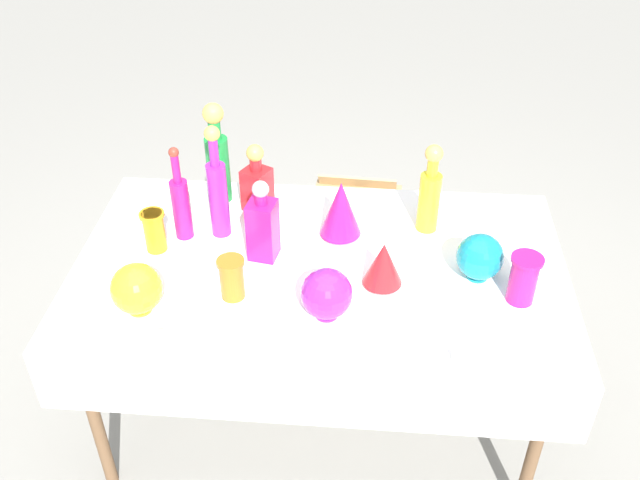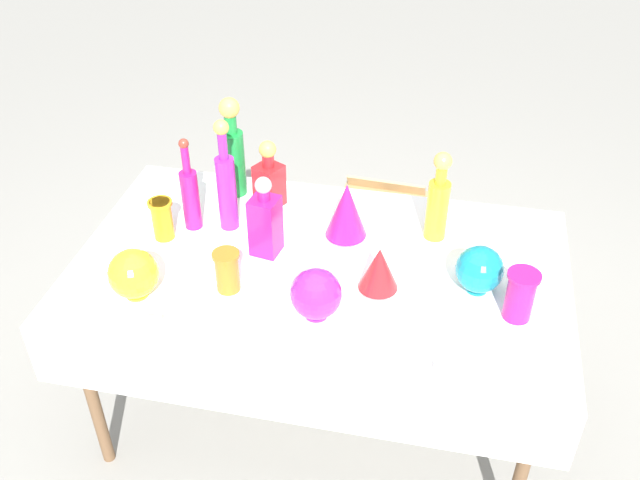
{
  "view_description": "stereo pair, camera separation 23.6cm",
  "coord_description": "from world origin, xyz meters",
  "px_view_note": "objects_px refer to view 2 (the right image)",
  "views": [
    {
      "loc": [
        0.16,
        -1.89,
        2.28
      ],
      "look_at": [
        0.0,
        0.0,
        0.86
      ],
      "focal_mm": 40.0,
      "sensor_mm": 36.0,
      "label": 1
    },
    {
      "loc": [
        0.39,
        -1.85,
        2.28
      ],
      "look_at": [
        0.0,
        0.0,
        0.86
      ],
      "focal_mm": 40.0,
      "sensor_mm": 36.0,
      "label": 2
    }
  ],
  "objects_px": {
    "fluted_vase_1": "(379,269)",
    "round_bowl_1": "(133,274)",
    "tall_bottle_0": "(226,184)",
    "cardboard_box_behind_left": "(381,229)",
    "tall_bottle_1": "(190,195)",
    "tall_bottle_3": "(438,201)",
    "square_decanter_1": "(265,221)",
    "fluted_vase_0": "(346,210)",
    "slender_vase_1": "(227,270)",
    "round_bowl_2": "(316,294)",
    "slender_vase_0": "(162,218)",
    "round_bowl_0": "(480,269)",
    "slender_vase_2": "(520,294)",
    "square_decanter_0": "(269,179)",
    "tall_bottle_2": "(233,151)"
  },
  "relations": [
    {
      "from": "fluted_vase_1",
      "to": "round_bowl_1",
      "type": "distance_m",
      "value": 0.78
    },
    {
      "from": "tall_bottle_0",
      "to": "cardboard_box_behind_left",
      "type": "xyz_separation_m",
      "value": [
        0.46,
        0.92,
        -0.78
      ]
    },
    {
      "from": "tall_bottle_1",
      "to": "tall_bottle_3",
      "type": "xyz_separation_m",
      "value": [
        0.86,
        0.12,
        0.01
      ]
    },
    {
      "from": "tall_bottle_0",
      "to": "square_decanter_1",
      "type": "relative_size",
      "value": 1.43
    },
    {
      "from": "fluted_vase_0",
      "to": "tall_bottle_3",
      "type": "bearing_deg",
      "value": 12.6
    },
    {
      "from": "slender_vase_1",
      "to": "round_bowl_2",
      "type": "relative_size",
      "value": 0.86
    },
    {
      "from": "tall_bottle_3",
      "to": "round_bowl_2",
      "type": "distance_m",
      "value": 0.59
    },
    {
      "from": "square_decanter_1",
      "to": "slender_vase_1",
      "type": "height_order",
      "value": "square_decanter_1"
    },
    {
      "from": "slender_vase_0",
      "to": "round_bowl_0",
      "type": "height_order",
      "value": "round_bowl_0"
    },
    {
      "from": "fluted_vase_0",
      "to": "fluted_vase_1",
      "type": "height_order",
      "value": "fluted_vase_0"
    },
    {
      "from": "tall_bottle_0",
      "to": "fluted_vase_0",
      "type": "bearing_deg",
      "value": 2.74
    },
    {
      "from": "tall_bottle_1",
      "to": "slender_vase_2",
      "type": "xyz_separation_m",
      "value": [
        1.15,
        -0.25,
        -0.04
      ]
    },
    {
      "from": "tall_bottle_0",
      "to": "slender_vase_2",
      "type": "height_order",
      "value": "tall_bottle_0"
    },
    {
      "from": "tall_bottle_3",
      "to": "slender_vase_0",
      "type": "relative_size",
      "value": 2.25
    },
    {
      "from": "square_decanter_0",
      "to": "fluted_vase_1",
      "type": "bearing_deg",
      "value": -40.91
    },
    {
      "from": "tall_bottle_3",
      "to": "round_bowl_1",
      "type": "bearing_deg",
      "value": -150.44
    },
    {
      "from": "tall_bottle_2",
      "to": "tall_bottle_3",
      "type": "height_order",
      "value": "tall_bottle_2"
    },
    {
      "from": "tall_bottle_3",
      "to": "round_bowl_2",
      "type": "bearing_deg",
      "value": -123.56
    },
    {
      "from": "slender_vase_1",
      "to": "cardboard_box_behind_left",
      "type": "distance_m",
      "value": 1.47
    },
    {
      "from": "tall_bottle_0",
      "to": "round_bowl_2",
      "type": "relative_size",
      "value": 2.56
    },
    {
      "from": "tall_bottle_1",
      "to": "tall_bottle_3",
      "type": "bearing_deg",
      "value": 7.75
    },
    {
      "from": "fluted_vase_1",
      "to": "square_decanter_0",
      "type": "bearing_deg",
      "value": 139.09
    },
    {
      "from": "tall_bottle_3",
      "to": "square_decanter_1",
      "type": "distance_m",
      "value": 0.6
    },
    {
      "from": "fluted_vase_1",
      "to": "round_bowl_1",
      "type": "xyz_separation_m",
      "value": [
        -0.76,
        -0.19,
        0.0
      ]
    },
    {
      "from": "tall_bottle_3",
      "to": "fluted_vase_1",
      "type": "xyz_separation_m",
      "value": [
        -0.16,
        -0.33,
        -0.06
      ]
    },
    {
      "from": "fluted_vase_1",
      "to": "round_bowl_2",
      "type": "bearing_deg",
      "value": -136.71
    },
    {
      "from": "tall_bottle_0",
      "to": "slender_vase_2",
      "type": "bearing_deg",
      "value": -15.36
    },
    {
      "from": "tall_bottle_2",
      "to": "round_bowl_0",
      "type": "relative_size",
      "value": 2.47
    },
    {
      "from": "square_decanter_0",
      "to": "tall_bottle_2",
      "type": "bearing_deg",
      "value": 160.39
    },
    {
      "from": "slender_vase_2",
      "to": "round_bowl_1",
      "type": "relative_size",
      "value": 1.0
    },
    {
      "from": "square_decanter_0",
      "to": "round_bowl_1",
      "type": "xyz_separation_m",
      "value": [
        -0.28,
        -0.59,
        -0.03
      ]
    },
    {
      "from": "tall_bottle_3",
      "to": "slender_vase_1",
      "type": "height_order",
      "value": "tall_bottle_3"
    },
    {
      "from": "tall_bottle_1",
      "to": "square_decanter_0",
      "type": "xyz_separation_m",
      "value": [
        0.24,
        0.19,
        -0.02
      ]
    },
    {
      "from": "fluted_vase_0",
      "to": "round_bowl_2",
      "type": "xyz_separation_m",
      "value": [
        -0.02,
        -0.42,
        -0.03
      ]
    },
    {
      "from": "cardboard_box_behind_left",
      "to": "round_bowl_1",
      "type": "bearing_deg",
      "value": -115.3
    },
    {
      "from": "slender_vase_0",
      "to": "round_bowl_0",
      "type": "distance_m",
      "value": 1.1
    },
    {
      "from": "cardboard_box_behind_left",
      "to": "square_decanter_0",
      "type": "bearing_deg",
      "value": -115.15
    },
    {
      "from": "square_decanter_1",
      "to": "round_bowl_2",
      "type": "height_order",
      "value": "square_decanter_1"
    },
    {
      "from": "tall_bottle_0",
      "to": "cardboard_box_behind_left",
      "type": "relative_size",
      "value": 0.94
    },
    {
      "from": "fluted_vase_0",
      "to": "cardboard_box_behind_left",
      "type": "bearing_deg",
      "value": 87.81
    },
    {
      "from": "cardboard_box_behind_left",
      "to": "tall_bottle_3",
      "type": "bearing_deg",
      "value": -71.69
    },
    {
      "from": "slender_vase_2",
      "to": "tall_bottle_0",
      "type": "bearing_deg",
      "value": 164.64
    },
    {
      "from": "slender_vase_0",
      "to": "fluted_vase_0",
      "type": "distance_m",
      "value": 0.65
    },
    {
      "from": "tall_bottle_1",
      "to": "fluted_vase_0",
      "type": "relative_size",
      "value": 1.62
    },
    {
      "from": "slender_vase_2",
      "to": "cardboard_box_behind_left",
      "type": "height_order",
      "value": "slender_vase_2"
    },
    {
      "from": "slender_vase_2",
      "to": "round_bowl_2",
      "type": "bearing_deg",
      "value": -168.55
    },
    {
      "from": "slender_vase_0",
      "to": "slender_vase_1",
      "type": "xyz_separation_m",
      "value": [
        0.31,
        -0.22,
        -0.0
      ]
    },
    {
      "from": "slender_vase_1",
      "to": "slender_vase_2",
      "type": "xyz_separation_m",
      "value": [
        0.91,
        0.06,
        0.01
      ]
    },
    {
      "from": "slender_vase_1",
      "to": "round_bowl_0",
      "type": "distance_m",
      "value": 0.81
    },
    {
      "from": "slender_vase_1",
      "to": "round_bowl_0",
      "type": "xyz_separation_m",
      "value": [
        0.79,
        0.16,
        0.01
      ]
    }
  ]
}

